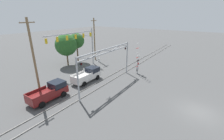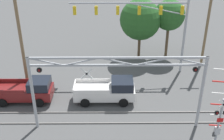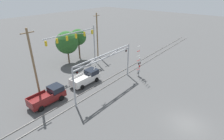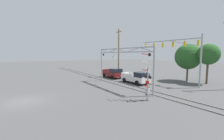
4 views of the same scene
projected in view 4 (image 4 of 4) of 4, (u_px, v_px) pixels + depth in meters
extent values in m
plane|color=#4C4C4C|center=(24.00, 101.00, 15.84)|extent=(200.00, 200.00, 0.00)
cube|color=gray|center=(123.00, 86.00, 23.17)|extent=(80.00, 0.08, 0.10)
cube|color=gray|center=(130.00, 85.00, 23.97)|extent=(80.00, 0.08, 0.10)
cylinder|color=#9EA0A5|center=(102.00, 65.00, 27.82)|extent=(0.22, 0.22, 5.91)
cylinder|color=#9EA0A5|center=(154.00, 71.00, 17.60)|extent=(0.22, 0.22, 5.91)
cube|color=#9EA0A5|center=(122.00, 52.00, 22.47)|extent=(12.58, 0.14, 0.14)
cube|color=#9EA0A5|center=(122.00, 48.00, 22.41)|extent=(12.58, 0.14, 0.14)
cube|color=#9EA0A5|center=(105.00, 51.00, 26.53)|extent=(2.49, 0.08, 0.63)
cube|color=#9EA0A5|center=(113.00, 51.00, 24.48)|extent=(2.49, 0.08, 0.63)
cube|color=#9EA0A5|center=(122.00, 50.00, 22.44)|extent=(2.49, 0.08, 0.63)
cube|color=#9EA0A5|center=(133.00, 50.00, 20.40)|extent=(2.49, 0.08, 0.63)
cube|color=#9EA0A5|center=(146.00, 49.00, 18.35)|extent=(2.49, 0.08, 0.63)
cylinder|color=black|center=(103.00, 55.00, 27.03)|extent=(0.38, 0.10, 0.38)
sphere|color=#590C0C|center=(103.00, 55.00, 26.99)|extent=(0.18, 0.18, 0.18)
cylinder|color=#9EA0A5|center=(103.00, 53.00, 27.00)|extent=(0.04, 0.04, 0.10)
cylinder|color=black|center=(150.00, 55.00, 17.99)|extent=(0.38, 0.10, 0.38)
sphere|color=#590C0C|center=(149.00, 55.00, 17.95)|extent=(0.18, 0.18, 0.18)
cylinder|color=#9EA0A5|center=(150.00, 53.00, 17.96)|extent=(0.04, 0.04, 0.10)
cube|color=white|center=(113.00, 56.00, 24.27)|extent=(0.88, 0.03, 0.88)
cube|color=white|center=(113.00, 56.00, 24.27)|extent=(0.88, 0.03, 0.88)
cylinder|color=black|center=(113.00, 56.00, 24.25)|extent=(0.04, 0.04, 0.02)
cylinder|color=#9EA0A5|center=(148.00, 84.00, 15.99)|extent=(0.16, 0.16, 3.66)
cylinder|color=#59595B|center=(147.00, 100.00, 16.17)|extent=(0.35, 0.35, 0.10)
cube|color=white|center=(147.00, 70.00, 15.77)|extent=(0.78, 0.03, 0.78)
cube|color=white|center=(147.00, 70.00, 15.77)|extent=(0.78, 0.03, 0.78)
cylinder|color=black|center=(147.00, 70.00, 15.76)|extent=(0.04, 0.04, 0.02)
cylinder|color=black|center=(146.00, 77.00, 16.14)|extent=(0.32, 0.09, 0.32)
sphere|color=#590C0C|center=(146.00, 77.00, 16.11)|extent=(0.16, 0.16, 0.16)
cylinder|color=black|center=(150.00, 77.00, 15.68)|extent=(0.32, 0.09, 0.32)
sphere|color=#590C0C|center=(150.00, 77.00, 15.65)|extent=(0.16, 0.16, 0.16)
cube|color=#9EA0A5|center=(148.00, 77.00, 15.91)|extent=(0.64, 0.06, 0.06)
cube|color=red|center=(147.00, 82.00, 15.91)|extent=(0.44, 0.02, 0.32)
cube|color=#B2B2B7|center=(148.00, 91.00, 16.07)|extent=(0.36, 0.28, 0.56)
cylinder|color=red|center=(146.00, 87.00, 16.21)|extent=(0.89, 0.09, 0.17)
cylinder|color=white|center=(146.00, 78.00, 16.18)|extent=(0.89, 0.09, 0.17)
cylinder|color=red|center=(145.00, 70.00, 16.16)|extent=(0.89, 0.09, 0.17)
cylinder|color=white|center=(145.00, 62.00, 16.14)|extent=(0.89, 0.09, 0.17)
cylinder|color=red|center=(145.00, 54.00, 16.12)|extent=(0.89, 0.09, 0.17)
cylinder|color=white|center=(144.00, 46.00, 16.09)|extent=(0.89, 0.09, 0.17)
cube|color=#3F3F42|center=(147.00, 94.00, 16.23)|extent=(0.24, 0.12, 0.36)
cylinder|color=#9EA0A5|center=(201.00, 61.00, 21.92)|extent=(0.24, 0.24, 7.95)
cube|color=#9EA0A5|center=(168.00, 41.00, 26.28)|extent=(11.40, 0.14, 0.14)
cube|color=#9EA0A5|center=(183.00, 43.00, 23.98)|extent=(5.71, 0.08, 1.28)
cylinder|color=#9EA0A5|center=(146.00, 43.00, 30.59)|extent=(0.04, 0.04, 0.30)
cube|color=gold|center=(146.00, 46.00, 30.65)|extent=(0.30, 0.26, 0.83)
sphere|color=yellow|center=(145.00, 45.00, 30.53)|extent=(0.18, 0.18, 0.18)
cylinder|color=#9EA0A5|center=(154.00, 43.00, 28.87)|extent=(0.04, 0.04, 0.30)
cube|color=gold|center=(154.00, 46.00, 28.93)|extent=(0.30, 0.26, 0.83)
sphere|color=yellow|center=(153.00, 44.00, 28.81)|extent=(0.18, 0.18, 0.18)
cylinder|color=#9EA0A5|center=(163.00, 42.00, 27.15)|extent=(0.04, 0.04, 0.30)
cube|color=gold|center=(163.00, 45.00, 27.21)|extent=(0.30, 0.26, 0.83)
sphere|color=yellow|center=(162.00, 43.00, 27.09)|extent=(0.18, 0.18, 0.18)
cylinder|color=#9EA0A5|center=(173.00, 41.00, 25.43)|extent=(0.04, 0.04, 0.30)
cube|color=gold|center=(173.00, 44.00, 25.49)|extent=(0.30, 0.26, 0.83)
sphere|color=yellow|center=(173.00, 43.00, 25.37)|extent=(0.18, 0.18, 0.18)
cylinder|color=#9EA0A5|center=(185.00, 40.00, 23.71)|extent=(0.04, 0.04, 0.30)
cube|color=gold|center=(185.00, 44.00, 23.77)|extent=(0.30, 0.26, 0.83)
sphere|color=yellow|center=(184.00, 42.00, 23.65)|extent=(0.18, 0.18, 0.18)
cylinder|color=#9EA0A5|center=(199.00, 39.00, 21.99)|extent=(0.04, 0.04, 0.30)
cube|color=gold|center=(198.00, 43.00, 22.05)|extent=(0.30, 0.26, 0.83)
sphere|color=yellow|center=(198.00, 41.00, 21.93)|extent=(0.18, 0.18, 0.18)
cube|color=silver|center=(135.00, 78.00, 25.81)|extent=(5.31, 2.05, 0.88)
cube|color=black|center=(142.00, 75.00, 24.43)|extent=(1.89, 1.88, 0.78)
cube|color=silver|center=(127.00, 75.00, 26.06)|extent=(3.03, 0.08, 0.35)
cube|color=silver|center=(135.00, 74.00, 27.15)|extent=(3.03, 0.08, 0.35)
cube|color=silver|center=(125.00, 73.00, 27.90)|extent=(0.10, 1.97, 0.35)
cylinder|color=black|center=(137.00, 83.00, 23.92)|extent=(0.80, 0.24, 0.80)
cylinder|color=black|center=(146.00, 82.00, 25.06)|extent=(0.80, 0.24, 0.80)
cylinder|color=black|center=(124.00, 80.00, 26.64)|extent=(0.80, 0.24, 0.80)
cylinder|color=black|center=(133.00, 79.00, 27.79)|extent=(0.80, 0.24, 0.80)
cube|color=maroon|center=(112.00, 74.00, 31.74)|extent=(5.10, 2.05, 0.88)
cube|color=black|center=(116.00, 71.00, 30.42)|extent=(1.81, 1.88, 0.78)
cube|color=maroon|center=(106.00, 71.00, 31.97)|extent=(2.89, 0.08, 0.35)
cube|color=maroon|center=(113.00, 70.00, 33.05)|extent=(2.89, 0.08, 0.35)
cube|color=maroon|center=(106.00, 70.00, 33.74)|extent=(0.10, 1.97, 0.35)
cylinder|color=black|center=(112.00, 77.00, 29.91)|extent=(0.80, 0.24, 0.80)
cylinder|color=black|center=(121.00, 76.00, 31.05)|extent=(0.80, 0.24, 0.80)
cylinder|color=black|center=(104.00, 75.00, 32.52)|extent=(0.80, 0.24, 0.80)
cylinder|color=black|center=(112.00, 75.00, 33.67)|extent=(0.80, 0.24, 0.80)
cylinder|color=brown|center=(119.00, 53.00, 32.33)|extent=(0.28, 0.28, 10.34)
cube|color=brown|center=(119.00, 32.00, 31.85)|extent=(1.80, 0.12, 0.12)
cylinder|color=silver|center=(117.00, 32.00, 32.51)|extent=(0.08, 0.08, 0.12)
cylinder|color=silver|center=(121.00, 31.00, 31.16)|extent=(0.08, 0.08, 0.12)
cylinder|color=silver|center=(224.00, 22.00, 20.70)|extent=(0.08, 0.08, 0.12)
cylinder|color=brown|center=(187.00, 73.00, 27.67)|extent=(0.32, 0.32, 2.92)
sphere|color=#265623|center=(188.00, 57.00, 27.35)|extent=(4.63, 4.63, 4.63)
cylinder|color=brown|center=(207.00, 73.00, 25.07)|extent=(0.32, 0.32, 3.76)
sphere|color=#265623|center=(208.00, 54.00, 24.74)|extent=(3.49, 3.49, 3.49)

